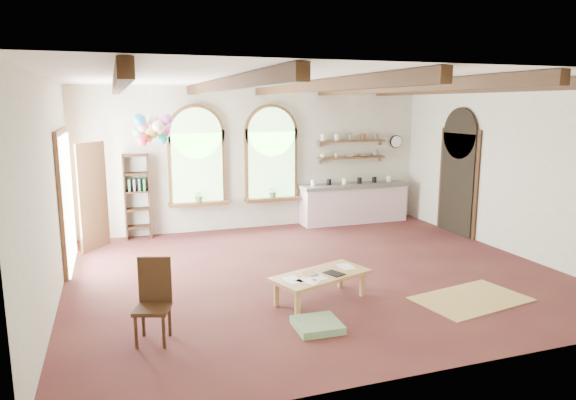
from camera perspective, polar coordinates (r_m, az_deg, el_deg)
name	(u,v)px	position (r m, az deg, el deg)	size (l,w,h in m)	color
floor	(314,272)	(8.84, 2.94, -7.99)	(8.00, 8.00, 0.00)	#572823
ceiling_beams	(316,86)	(8.38, 3.15, 12.53)	(6.20, 6.80, 0.18)	#3E2113
window_left	(197,159)	(11.39, -10.08, 4.47)	(1.30, 0.28, 2.20)	brown
window_right	(271,157)	(11.77, -1.85, 4.82)	(1.30, 0.28, 2.20)	brown
left_doorway	(66,201)	(9.74, -23.41, -0.12)	(0.10, 1.90, 2.50)	brown
right_doorway	(457,184)	(11.79, 18.29, 1.70)	(0.10, 1.30, 2.40)	black
kitchen_counter	(354,203)	(12.46, 7.31, -0.31)	(2.68, 0.62, 0.94)	beige
wall_shelf_lower	(351,158)	(12.47, 7.06, 4.69)	(1.70, 0.24, 0.04)	brown
wall_shelf_upper	(352,141)	(12.43, 7.10, 6.53)	(1.70, 0.24, 0.04)	brown
wall_clock	(396,142)	(13.09, 11.92, 6.36)	(0.32, 0.32, 0.04)	black
bookshelf	(137,197)	(11.26, -16.42, 0.37)	(0.53, 0.32, 1.80)	#3E2113
coffee_table	(321,277)	(7.49, 3.66, -8.52)	(1.58, 1.10, 0.41)	tan
side_chair	(153,318)	(6.51, -14.73, -12.59)	(0.50, 0.50, 1.01)	#3E2113
floor_mat	(471,299)	(8.10, 19.67, -10.32)	(1.61, 1.00, 0.02)	tan
floor_cushion	(317,325)	(6.73, 3.28, -13.70)	(0.56, 0.56, 0.10)	#6E9365
water_jug_a	(383,210)	(12.88, 10.48, -1.12)	(0.29, 0.29, 0.56)	#5C8DC6
water_jug_b	(390,208)	(12.97, 11.26, -0.91)	(0.33, 0.33, 0.64)	#5C8DC6
balloon_cluster	(152,129)	(10.06, -14.84, 7.60)	(0.73, 0.73, 1.14)	white
table_book	(307,275)	(7.40, 2.08, -8.27)	(0.15, 0.22, 0.02)	olive
tablet	(334,273)	(7.48, 5.15, -8.12)	(0.19, 0.28, 0.01)	black
potted_plant_left	(199,195)	(11.39, -9.87, 0.51)	(0.27, 0.23, 0.30)	#598C4C
potted_plant_right	(273,191)	(11.77, -1.68, 0.98)	(0.27, 0.23, 0.30)	#598C4C
shelf_cup_a	(323,156)	(12.15, 3.87, 4.92)	(0.12, 0.10, 0.10)	white
shelf_cup_b	(336,155)	(12.29, 5.38, 4.95)	(0.10, 0.10, 0.09)	beige
shelf_bowl_a	(350,156)	(12.44, 6.86, 4.90)	(0.22, 0.22, 0.05)	beige
shelf_bowl_b	(363,155)	(12.60, 8.30, 4.95)	(0.20, 0.20, 0.06)	#8C664C
shelf_vase	(376,152)	(12.75, 9.71, 5.27)	(0.18, 0.18, 0.19)	slate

